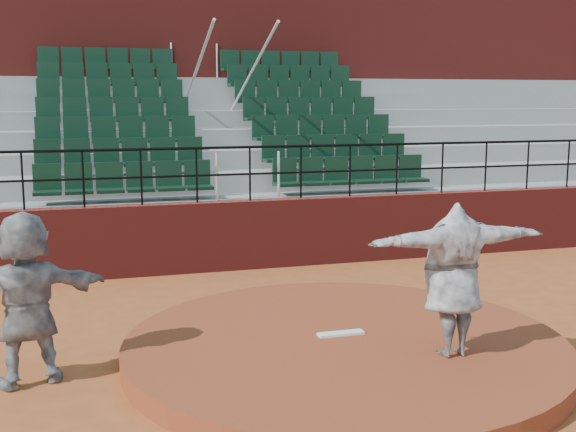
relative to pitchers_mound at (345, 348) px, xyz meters
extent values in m
plane|color=#A04D24|center=(0.00, 0.00, -0.12)|extent=(90.00, 90.00, 0.00)
cylinder|color=brown|center=(0.00, 0.00, 0.00)|extent=(5.50, 5.50, 0.25)
cube|color=white|center=(0.00, 0.15, 0.14)|extent=(0.60, 0.15, 0.03)
cube|color=maroon|center=(0.00, 5.00, 0.53)|extent=(24.00, 0.30, 1.30)
cylinder|color=black|center=(0.00, 5.00, 2.17)|extent=(24.00, 0.05, 0.05)
cylinder|color=black|center=(0.00, 5.00, 1.68)|extent=(24.00, 0.04, 0.04)
cylinder|color=black|center=(-4.00, 5.00, 1.67)|extent=(0.04, 0.04, 1.00)
cylinder|color=black|center=(-3.00, 5.00, 1.67)|extent=(0.04, 0.04, 1.00)
cylinder|color=black|center=(-2.00, 5.00, 1.67)|extent=(0.04, 0.04, 1.00)
cylinder|color=black|center=(-1.00, 5.00, 1.67)|extent=(0.04, 0.04, 1.00)
cylinder|color=black|center=(0.00, 5.00, 1.67)|extent=(0.04, 0.04, 1.00)
cylinder|color=black|center=(1.00, 5.00, 1.67)|extent=(0.04, 0.04, 1.00)
cylinder|color=black|center=(2.00, 5.00, 1.67)|extent=(0.04, 0.04, 1.00)
cylinder|color=black|center=(3.00, 5.00, 1.67)|extent=(0.04, 0.04, 1.00)
cylinder|color=black|center=(4.00, 5.00, 1.67)|extent=(0.04, 0.04, 1.00)
cylinder|color=black|center=(5.00, 5.00, 1.67)|extent=(0.04, 0.04, 1.00)
cylinder|color=black|center=(6.00, 5.00, 1.67)|extent=(0.04, 0.04, 1.00)
cylinder|color=black|center=(7.00, 5.00, 1.67)|extent=(0.04, 0.04, 1.00)
cube|color=gray|center=(0.00, 5.58, 0.53)|extent=(24.00, 0.85, 1.30)
cube|color=black|center=(-2.25, 5.59, 1.54)|extent=(3.30, 0.48, 0.72)
cube|color=black|center=(2.25, 5.59, 1.54)|extent=(3.30, 0.48, 0.72)
cube|color=gray|center=(0.00, 6.43, 0.73)|extent=(24.00, 0.85, 1.70)
cube|color=black|center=(-2.25, 6.44, 1.94)|extent=(3.30, 0.48, 0.72)
cube|color=black|center=(2.25, 6.44, 1.94)|extent=(3.30, 0.48, 0.72)
cube|color=gray|center=(0.00, 7.28, 0.93)|extent=(24.00, 0.85, 2.10)
cube|color=black|center=(-2.25, 7.29, 2.33)|extent=(3.30, 0.48, 0.72)
cube|color=black|center=(2.25, 7.29, 2.33)|extent=(3.30, 0.48, 0.72)
cube|color=gray|center=(0.00, 8.12, 1.12)|extent=(24.00, 0.85, 2.50)
cube|color=black|center=(-2.25, 8.13, 2.73)|extent=(3.30, 0.48, 0.72)
cube|color=black|center=(2.25, 8.13, 2.73)|extent=(3.30, 0.48, 0.72)
cube|color=gray|center=(0.00, 8.97, 1.33)|extent=(24.00, 0.85, 2.90)
cube|color=black|center=(-2.25, 8.98, 3.14)|extent=(3.30, 0.48, 0.72)
cube|color=black|center=(2.25, 8.98, 3.14)|extent=(3.30, 0.48, 0.72)
cube|color=gray|center=(0.00, 9.82, 1.52)|extent=(24.00, 0.85, 3.30)
cube|color=black|center=(-2.25, 9.83, 3.53)|extent=(3.30, 0.48, 0.72)
cube|color=black|center=(2.25, 9.83, 3.53)|extent=(3.30, 0.48, 0.72)
cube|color=gray|center=(0.00, 10.68, 1.73)|extent=(24.00, 0.85, 3.70)
cube|color=black|center=(-2.25, 10.69, 3.94)|extent=(3.30, 0.48, 0.72)
cube|color=black|center=(2.25, 10.69, 3.94)|extent=(3.30, 0.48, 0.72)
cylinder|color=silver|center=(-0.60, 8.12, 3.28)|extent=(0.06, 5.97, 2.46)
cylinder|color=silver|center=(0.60, 8.12, 3.28)|extent=(0.06, 5.97, 2.46)
cube|color=maroon|center=(0.00, 12.60, 3.43)|extent=(24.00, 3.00, 7.10)
imported|color=black|center=(0.98, -0.87, 1.02)|extent=(2.22, 0.63, 1.80)
imported|color=black|center=(-3.72, 0.26, 0.87)|extent=(1.93, 0.98, 1.99)
camera|label=1|loc=(-3.13, -8.05, 3.10)|focal=45.00mm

